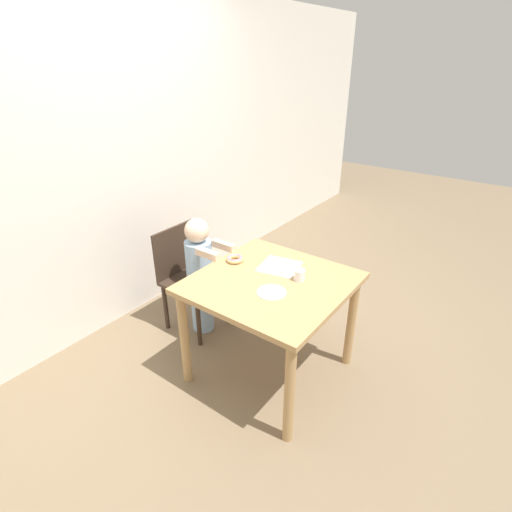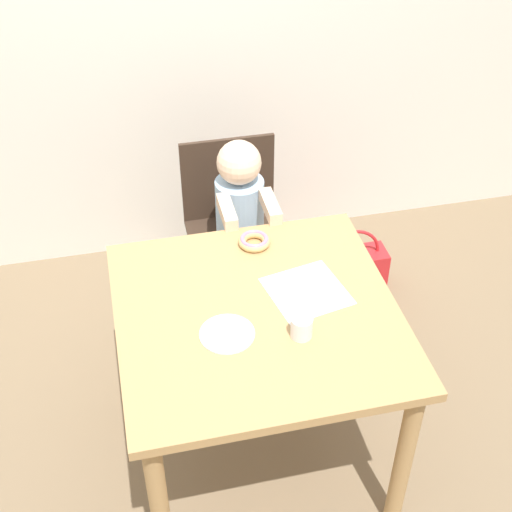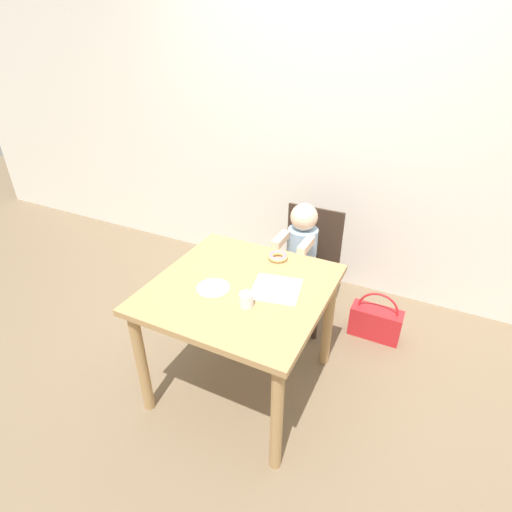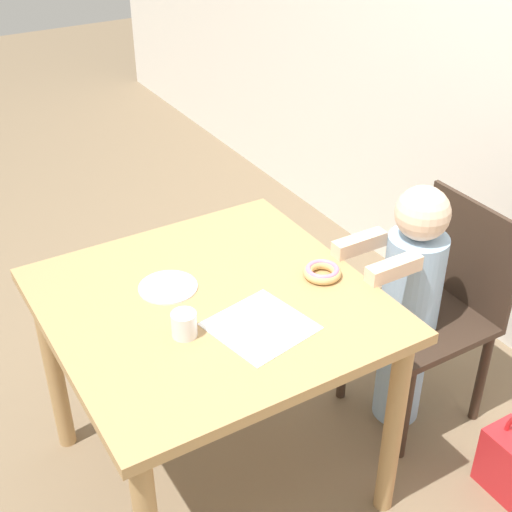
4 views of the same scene
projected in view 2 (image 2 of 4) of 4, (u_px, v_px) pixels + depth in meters
The scene contains 10 objects.
ground_plane at pixel (257, 447), 2.80m from camera, with size 12.00×12.00×0.00m, color #7A664C.
wall_back at pixel (184, 6), 3.08m from camera, with size 8.00×0.05×2.50m.
dining_table at pixel (257, 335), 2.40m from camera, with size 0.92×0.92×0.73m.
chair at pixel (235, 231), 3.17m from camera, with size 0.42×0.43×0.82m.
child_figure at pixel (241, 235), 3.04m from camera, with size 0.22×0.37×0.95m.
donut at pixel (254, 241), 2.60m from camera, with size 0.12×0.12×0.03m.
napkin at pixel (307, 291), 2.41m from camera, with size 0.29×0.29×0.00m.
handbag at pixel (349, 271), 3.44m from camera, with size 0.35×0.14×0.37m.
cup at pixel (302, 327), 2.23m from camera, with size 0.07×0.07×0.07m.
plate at pixel (227, 334), 2.25m from camera, with size 0.18×0.18×0.01m.
Camera 2 is at (-0.38, -1.66, 2.34)m, focal length 50.00 mm.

